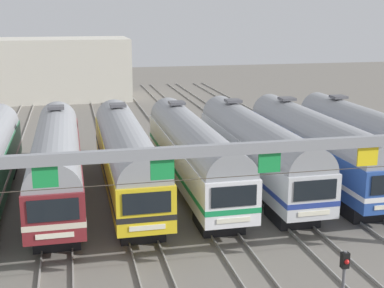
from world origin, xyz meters
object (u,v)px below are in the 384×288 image
(commuter_train_blue, at_px, (315,144))
(catenary_gantry, at_px, (269,167))
(commuter_train_yellow, at_px, (126,154))
(commuter_train_white, at_px, (192,151))
(commuter_train_stainless, at_px, (371,140))
(yard_signal_mast, at_px, (344,273))
(commuter_train_maroon, at_px, (57,158))
(commuter_train_silver, at_px, (255,147))

(commuter_train_blue, xyz_separation_m, catenary_gantry, (-8.43, -13.50, 2.76))
(commuter_train_yellow, xyz_separation_m, commuter_train_white, (4.22, 0.00, 0.00))
(commuter_train_blue, relative_size, commuter_train_stainless, 1.00)
(catenary_gantry, relative_size, yard_signal_mast, 10.86)
(yard_signal_mast, bearing_deg, commuter_train_stainless, 56.65)
(commuter_train_stainless, bearing_deg, commuter_train_maroon, 180.00)
(commuter_train_blue, bearing_deg, commuter_train_yellow, 180.00)
(commuter_train_maroon, height_order, catenary_gantry, catenary_gantry)
(commuter_train_silver, distance_m, catenary_gantry, 14.41)
(yard_signal_mast, bearing_deg, commuter_train_silver, 82.50)
(commuter_train_white, xyz_separation_m, yard_signal_mast, (2.11, -16.02, -0.72))
(commuter_train_white, distance_m, yard_signal_mast, 16.17)
(commuter_train_maroon, height_order, commuter_train_blue, same)
(commuter_train_white, distance_m, catenary_gantry, 13.78)
(commuter_train_blue, bearing_deg, commuter_train_silver, 180.00)
(commuter_train_yellow, relative_size, commuter_train_blue, 1.00)
(commuter_train_yellow, height_order, catenary_gantry, catenary_gantry)
(commuter_train_maroon, height_order, yard_signal_mast, commuter_train_maroon)
(catenary_gantry, bearing_deg, commuter_train_silver, 72.65)
(commuter_train_white, relative_size, commuter_train_stainless, 1.00)
(commuter_train_blue, height_order, yard_signal_mast, commuter_train_blue)
(commuter_train_yellow, xyz_separation_m, catenary_gantry, (4.22, -13.50, 2.76))
(commuter_train_maroon, relative_size, yard_signal_mast, 6.42)
(commuter_train_blue, bearing_deg, catenary_gantry, -121.99)
(commuter_train_blue, distance_m, commuter_train_stainless, 4.22)
(commuter_train_stainless, relative_size, catenary_gantry, 0.59)
(commuter_train_white, relative_size, catenary_gantry, 0.59)
(commuter_train_blue, xyz_separation_m, commuter_train_stainless, (4.22, 0.00, 0.00))
(commuter_train_blue, distance_m, catenary_gantry, 16.15)
(commuter_train_white, xyz_separation_m, commuter_train_stainless, (12.65, 0.00, 0.00))
(commuter_train_maroon, distance_m, commuter_train_yellow, 4.22)
(commuter_train_maroon, height_order, commuter_train_stainless, same)
(commuter_train_yellow, height_order, commuter_train_white, same)
(commuter_train_silver, relative_size, yard_signal_mast, 6.42)
(commuter_train_silver, bearing_deg, commuter_train_yellow, 180.00)
(commuter_train_maroon, bearing_deg, commuter_train_stainless, 0.00)
(commuter_train_maroon, bearing_deg, yard_signal_mast, -56.65)
(commuter_train_yellow, relative_size, catenary_gantry, 0.59)
(catenary_gantry, bearing_deg, commuter_train_maroon, 121.99)
(commuter_train_silver, bearing_deg, commuter_train_stainless, 0.00)
(commuter_train_maroon, relative_size, commuter_train_yellow, 1.00)
(commuter_train_silver, bearing_deg, commuter_train_white, 180.00)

